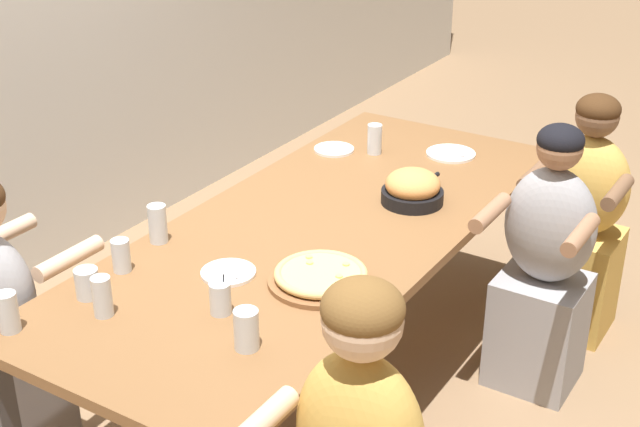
# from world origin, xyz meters

# --- Properties ---
(ground_plane) EXTENTS (18.00, 18.00, 0.00)m
(ground_plane) POSITION_xyz_m (0.00, 0.00, 0.00)
(ground_plane) COLOR #896B4C
(ground_plane) RESTS_ON ground
(dining_table) EXTENTS (2.48, 1.01, 0.74)m
(dining_table) POSITION_xyz_m (0.00, 0.00, 0.68)
(dining_table) COLOR brown
(dining_table) RESTS_ON ground
(pizza_board_main) EXTENTS (0.36, 0.36, 0.05)m
(pizza_board_main) POSITION_xyz_m (-0.37, -0.23, 0.77)
(pizza_board_main) COLOR brown
(pizza_board_main) RESTS_ON dining_table
(skillet_bowl) EXTENTS (0.36, 0.25, 0.14)m
(skillet_bowl) POSITION_xyz_m (0.37, -0.20, 0.81)
(skillet_bowl) COLOR black
(skillet_bowl) RESTS_ON dining_table
(empty_plate_a) EXTENTS (0.18, 0.18, 0.02)m
(empty_plate_a) POSITION_xyz_m (0.69, 0.36, 0.75)
(empty_plate_a) COLOR white
(empty_plate_a) RESTS_ON dining_table
(empty_plate_b) EXTENTS (0.22, 0.22, 0.02)m
(empty_plate_b) POSITION_xyz_m (0.93, -0.12, 0.75)
(empty_plate_b) COLOR white
(empty_plate_b) RESTS_ON dining_table
(empty_plate_c) EXTENTS (0.19, 0.19, 0.02)m
(empty_plate_c) POSITION_xyz_m (-0.48, 0.07, 0.75)
(empty_plate_c) COLOR white
(empty_plate_c) RESTS_ON dining_table
(cocktail_glass_blue) EXTENTS (0.07, 0.07, 0.13)m
(cocktail_glass_blue) POSITION_xyz_m (-0.69, -0.07, 0.79)
(cocktail_glass_blue) COLOR silver
(cocktail_glass_blue) RESTS_ON dining_table
(drinking_glass_a) EXTENTS (0.06, 0.06, 0.12)m
(drinking_glass_a) POSITION_xyz_m (-0.66, 0.39, 0.80)
(drinking_glass_a) COLOR silver
(drinking_glass_a) RESTS_ON dining_table
(drinking_glass_b) EXTENTS (0.06, 0.06, 0.13)m
(drinking_glass_b) POSITION_xyz_m (-1.12, 0.42, 0.80)
(drinking_glass_b) COLOR silver
(drinking_glass_b) RESTS_ON dining_table
(drinking_glass_c) EXTENTS (0.08, 0.08, 0.10)m
(drinking_glass_c) POSITION_xyz_m (-0.85, 0.36, 0.79)
(drinking_glass_c) COLOR silver
(drinking_glass_c) RESTS_ON dining_table
(drinking_glass_d) EXTENTS (0.08, 0.08, 0.13)m
(drinking_glass_d) POSITION_xyz_m (-0.81, -0.25, 0.80)
(drinking_glass_d) COLOR silver
(drinking_glass_d) RESTS_ON dining_table
(drinking_glass_e) EXTENTS (0.06, 0.06, 0.13)m
(drinking_glass_e) POSITION_xyz_m (-0.90, 0.24, 0.80)
(drinking_glass_e) COLOR silver
(drinking_glass_e) RESTS_ON dining_table
(drinking_glass_f) EXTENTS (0.07, 0.07, 0.14)m
(drinking_glass_f) POSITION_xyz_m (-0.42, 0.43, 0.81)
(drinking_glass_f) COLOR silver
(drinking_glass_f) RESTS_ON dining_table
(drinking_glass_g) EXTENTS (0.07, 0.07, 0.14)m
(drinking_glass_g) POSITION_xyz_m (0.76, 0.18, 0.80)
(drinking_glass_g) COLOR silver
(drinking_glass_g) RESTS_ON dining_table
(diner_near_midright) EXTENTS (0.51, 0.40, 1.13)m
(diner_near_midright) POSITION_xyz_m (0.51, -0.72, 0.51)
(diner_near_midright) COLOR #99999E
(diner_near_midright) RESTS_ON ground
(diner_far_left) EXTENTS (0.51, 0.40, 1.12)m
(diner_far_left) POSITION_xyz_m (-0.94, 0.72, 0.51)
(diner_far_left) COLOR #99999E
(diner_far_left) RESTS_ON ground
(diner_near_right) EXTENTS (0.51, 0.40, 1.11)m
(diner_near_right) POSITION_xyz_m (1.01, -0.72, 0.50)
(diner_near_right) COLOR gold
(diner_near_right) RESTS_ON ground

